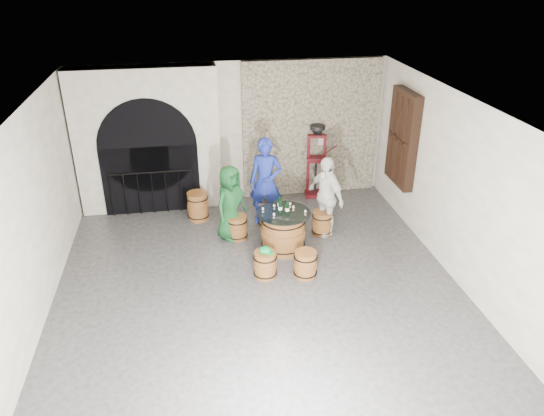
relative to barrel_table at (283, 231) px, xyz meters
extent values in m
plane|color=#2F2F32|center=(-0.66, -1.38, -0.40)|extent=(8.00, 8.00, 0.00)
plane|color=silver|center=(-0.66, 2.62, 1.20)|extent=(8.00, 0.00, 8.00)
plane|color=silver|center=(-0.66, -5.38, 1.20)|extent=(8.00, 0.00, 8.00)
plane|color=silver|center=(-4.16, -1.38, 1.20)|extent=(0.00, 8.00, 8.00)
plane|color=silver|center=(2.84, -1.38, 1.20)|extent=(0.00, 8.00, 8.00)
plane|color=beige|center=(-0.66, -1.38, 2.80)|extent=(8.00, 8.00, 0.00)
cube|color=#A09880|center=(1.14, 2.56, 1.20)|extent=(3.20, 0.12, 3.18)
cube|color=silver|center=(-2.56, 2.37, 1.20)|extent=(3.10, 0.50, 3.18)
cube|color=black|center=(-2.56, 2.11, 0.37)|extent=(2.10, 0.03, 1.55)
cylinder|color=black|center=(-2.56, 2.11, 1.15)|extent=(2.10, 0.03, 2.10)
cylinder|color=black|center=(-2.56, 2.04, 0.58)|extent=(1.79, 0.04, 0.04)
cylinder|color=black|center=(-3.46, 2.04, 0.09)|extent=(0.02, 0.02, 0.98)
cylinder|color=black|center=(-3.16, 2.04, 0.09)|extent=(0.02, 0.02, 0.98)
cylinder|color=black|center=(-2.86, 2.04, 0.09)|extent=(0.02, 0.02, 0.98)
cylinder|color=black|center=(-2.56, 2.04, 0.09)|extent=(0.02, 0.02, 0.98)
cylinder|color=black|center=(-2.27, 2.04, 0.09)|extent=(0.02, 0.02, 0.98)
cylinder|color=black|center=(-1.97, 2.04, 0.09)|extent=(0.02, 0.02, 0.98)
cylinder|color=black|center=(-1.67, 2.04, 0.09)|extent=(0.02, 0.02, 0.98)
cube|color=black|center=(2.73, 1.02, 1.40)|extent=(0.20, 1.10, 2.00)
cube|color=black|center=(2.68, 1.02, 1.40)|extent=(0.06, 0.88, 1.76)
cube|color=black|center=(2.71, 1.02, 1.40)|extent=(0.22, 0.92, 0.06)
cube|color=black|center=(2.71, 0.73, 1.40)|extent=(0.22, 0.06, 1.80)
cube|color=black|center=(2.71, 1.02, 1.40)|extent=(0.22, 0.06, 1.80)
cube|color=black|center=(2.71, 1.31, 1.40)|extent=(0.22, 0.06, 1.80)
cylinder|color=brown|center=(0.00, 0.00, -0.02)|extent=(0.81, 0.81, 0.77)
cylinder|color=brown|center=(0.00, 0.00, -0.02)|extent=(0.87, 0.87, 0.17)
torus|color=black|center=(0.00, 0.00, -0.28)|extent=(0.87, 0.87, 0.02)
torus|color=black|center=(0.00, 0.00, 0.24)|extent=(0.87, 0.87, 0.02)
cylinder|color=brown|center=(0.00, 0.00, 0.38)|extent=(0.83, 0.83, 0.02)
cylinder|color=black|center=(0.00, 0.00, 0.40)|extent=(1.05, 1.05, 0.01)
cylinder|color=brown|center=(-0.85, 0.58, -0.16)|extent=(0.39, 0.39, 0.48)
cylinder|color=brown|center=(-0.85, 0.58, -0.16)|extent=(0.42, 0.42, 0.11)
torus|color=black|center=(-0.85, 0.58, -0.32)|extent=(0.43, 0.43, 0.02)
torus|color=black|center=(-0.85, 0.58, 0.01)|extent=(0.43, 0.43, 0.02)
cylinder|color=brown|center=(-0.85, 0.58, 0.09)|extent=(0.40, 0.40, 0.02)
cylinder|color=brown|center=(-0.13, 1.02, -0.16)|extent=(0.39, 0.39, 0.48)
cylinder|color=brown|center=(-0.13, 1.02, -0.16)|extent=(0.42, 0.42, 0.11)
torus|color=black|center=(-0.13, 1.02, -0.32)|extent=(0.43, 0.43, 0.02)
torus|color=black|center=(-0.13, 1.02, 0.01)|extent=(0.43, 0.43, 0.02)
cylinder|color=brown|center=(-0.13, 1.02, 0.09)|extent=(0.40, 0.40, 0.02)
cylinder|color=brown|center=(0.91, 0.47, -0.16)|extent=(0.39, 0.39, 0.48)
cylinder|color=brown|center=(0.91, 0.47, -0.16)|extent=(0.42, 0.42, 0.11)
torus|color=black|center=(0.91, 0.47, -0.32)|extent=(0.43, 0.43, 0.02)
torus|color=black|center=(0.91, 0.47, 0.01)|extent=(0.43, 0.43, 0.02)
cylinder|color=brown|center=(0.91, 0.47, 0.09)|extent=(0.40, 0.40, 0.02)
cylinder|color=brown|center=(0.22, -1.01, -0.16)|extent=(0.39, 0.39, 0.48)
cylinder|color=brown|center=(0.22, -1.01, -0.16)|extent=(0.42, 0.42, 0.11)
torus|color=black|center=(0.22, -1.01, -0.32)|extent=(0.43, 0.43, 0.02)
torus|color=black|center=(0.22, -1.01, 0.01)|extent=(0.43, 0.43, 0.02)
cylinder|color=brown|center=(0.22, -1.01, 0.09)|extent=(0.40, 0.40, 0.02)
cylinder|color=brown|center=(-0.50, -0.90, -0.16)|extent=(0.39, 0.39, 0.48)
cylinder|color=brown|center=(-0.50, -0.90, -0.16)|extent=(0.42, 0.42, 0.11)
torus|color=black|center=(-0.50, -0.90, -0.32)|extent=(0.43, 0.43, 0.02)
torus|color=black|center=(-0.50, -0.90, 0.01)|extent=(0.43, 0.43, 0.02)
cylinder|color=brown|center=(-0.50, -0.90, 0.09)|extent=(0.40, 0.40, 0.02)
ellipsoid|color=#0D8F3E|center=(-0.50, -0.90, 0.15)|extent=(0.21, 0.21, 0.11)
cylinder|color=#0D8F3E|center=(-0.42, -0.93, 0.11)|extent=(0.14, 0.14, 0.01)
imported|color=#134720|center=(-0.96, 0.66, 0.38)|extent=(0.89, 0.89, 1.56)
imported|color=navy|center=(-0.15, 1.19, 0.55)|extent=(0.79, 0.62, 1.90)
imported|color=white|center=(0.97, 0.50, 0.44)|extent=(0.80, 1.07, 1.69)
cylinder|color=black|center=(-0.06, -0.01, 0.52)|extent=(0.07, 0.07, 0.22)
cylinder|color=white|center=(-0.06, -0.01, 0.51)|extent=(0.08, 0.08, 0.06)
cone|color=black|center=(-0.06, -0.01, 0.64)|extent=(0.07, 0.07, 0.05)
cylinder|color=black|center=(-0.06, -0.01, 0.70)|extent=(0.03, 0.03, 0.07)
cylinder|color=black|center=(0.06, -0.08, 0.52)|extent=(0.07, 0.07, 0.22)
cylinder|color=white|center=(0.06, -0.08, 0.51)|extent=(0.08, 0.08, 0.06)
cone|color=black|center=(0.06, -0.08, 0.64)|extent=(0.07, 0.07, 0.05)
cylinder|color=black|center=(0.06, -0.08, 0.70)|extent=(0.03, 0.03, 0.07)
cylinder|color=black|center=(-0.05, 0.16, 0.52)|extent=(0.07, 0.07, 0.22)
cylinder|color=white|center=(-0.05, 0.16, 0.51)|extent=(0.08, 0.08, 0.06)
cone|color=black|center=(-0.05, 0.16, 0.64)|extent=(0.07, 0.07, 0.05)
cylinder|color=black|center=(-0.05, 0.16, 0.70)|extent=(0.03, 0.03, 0.07)
cylinder|color=brown|center=(-1.60, 1.57, -0.09)|extent=(0.44, 0.44, 0.61)
cylinder|color=brown|center=(-1.60, 1.57, -0.09)|extent=(0.47, 0.47, 0.14)
torus|color=black|center=(-1.60, 1.57, -0.30)|extent=(0.48, 0.48, 0.02)
torus|color=black|center=(-1.60, 1.57, 0.11)|extent=(0.48, 0.48, 0.02)
cylinder|color=brown|center=(-1.60, 1.57, 0.22)|extent=(0.44, 0.44, 0.02)
cube|color=#500D15|center=(1.23, 2.32, -0.35)|extent=(0.54, 0.46, 0.09)
cube|color=#500D15|center=(1.23, 2.32, 0.54)|extent=(0.48, 0.35, 0.11)
cube|color=#500D15|center=(1.23, 2.32, 1.10)|extent=(0.45, 0.18, 0.06)
cylinder|color=black|center=(1.23, 2.32, 0.15)|extent=(0.05, 0.05, 0.93)
cylinder|color=black|center=(1.23, 2.32, 1.31)|extent=(0.35, 0.35, 0.08)
cone|color=black|center=(1.23, 2.32, 1.20)|extent=(0.35, 0.35, 0.19)
cube|color=#500D15|center=(1.04, 2.35, 0.39)|extent=(0.07, 0.07, 1.48)
cube|color=#500D15|center=(1.41, 2.29, 0.39)|extent=(0.07, 0.07, 1.48)
cylinder|color=#500D15|center=(1.49, 2.24, 0.76)|extent=(0.40, 0.09, 0.29)
cube|color=silver|center=(1.39, 2.48, 0.95)|extent=(0.18, 0.10, 0.22)
camera|label=1|loc=(-1.70, -8.63, 4.88)|focal=34.00mm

